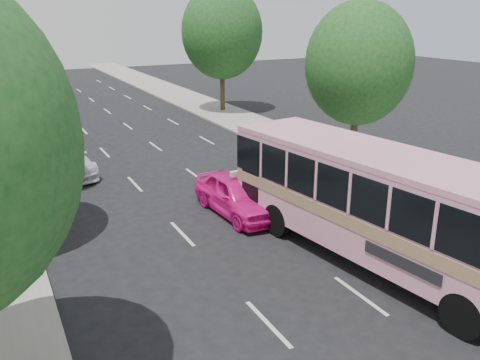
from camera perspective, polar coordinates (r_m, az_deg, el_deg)
ground at (r=15.45m, az=5.61°, el=-10.21°), size 120.00×120.00×0.00m
sidewalk_right at (r=35.92m, az=0.04°, el=6.71°), size 4.00×90.00×0.12m
tree_right_near at (r=25.29m, az=13.44°, el=13.03°), size 5.10×5.10×7.95m
tree_right_far at (r=38.98m, az=-1.91°, el=16.61°), size 6.00×6.00×9.35m
pink_bus at (r=15.60m, az=15.49°, el=-1.77°), size 4.26×11.23×3.49m
pink_taxi at (r=19.25m, az=-0.32°, el=-1.66°), size 2.07×4.59×1.53m
white_pickup at (r=25.40m, az=-19.33°, el=2.25°), size 2.76×5.36×1.49m
tour_coach_front at (r=28.04m, az=-24.28°, el=6.38°), size 3.37×12.86×3.81m
tour_coach_rear at (r=49.47m, az=-23.98°, el=10.91°), size 2.69×12.22×3.65m
taxi_roof_sign at (r=18.97m, az=-0.32°, el=0.77°), size 0.56×0.21×0.18m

